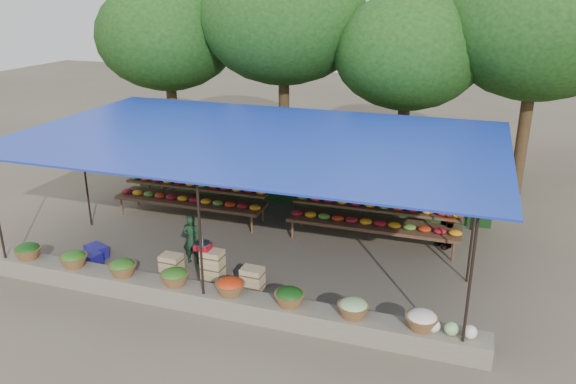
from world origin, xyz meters
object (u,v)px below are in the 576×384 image
(blue_crate_front, at_px, (90,259))
(blue_crate_back, at_px, (96,252))
(vendor_seated, at_px, (192,240))
(crate_counter, at_px, (212,270))
(weighing_scale, at_px, (203,246))

(blue_crate_front, xyz_separation_m, blue_crate_back, (-0.10, 0.36, 0.00))
(vendor_seated, bearing_deg, blue_crate_front, 11.02)
(vendor_seated, height_order, blue_crate_front, vendor_seated)
(crate_counter, height_order, blue_crate_back, crate_counter)
(crate_counter, xyz_separation_m, vendor_seated, (-0.83, 0.72, 0.27))
(weighing_scale, relative_size, blue_crate_back, 0.72)
(weighing_scale, distance_m, blue_crate_front, 2.92)
(weighing_scale, bearing_deg, blue_crate_back, 175.31)
(blue_crate_back, bearing_deg, vendor_seated, 35.16)
(blue_crate_front, bearing_deg, crate_counter, 13.01)
(vendor_seated, bearing_deg, weighing_scale, 121.82)
(vendor_seated, bearing_deg, crate_counter, 128.71)
(blue_crate_back, bearing_deg, crate_counter, 18.75)
(vendor_seated, distance_m, blue_crate_back, 2.37)
(blue_crate_front, relative_size, blue_crate_back, 0.99)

